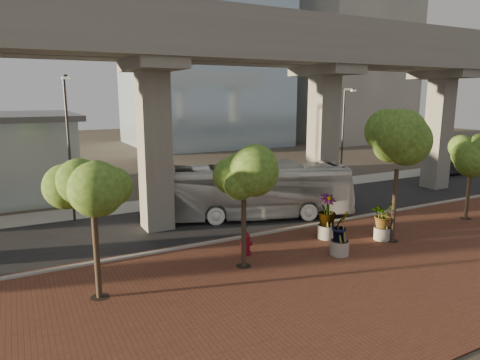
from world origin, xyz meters
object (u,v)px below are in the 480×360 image
fire_hydrant (246,244)px  transit_bus (252,191)px  planter_front (383,217)px  parked_car (447,167)px

fire_hydrant → transit_bus: bearing=58.2°
transit_bus → planter_front: 8.15m
parked_car → fire_hydrant: parked_car is taller
planter_front → fire_hydrant: bearing=168.7°
transit_bus → planter_front: bearing=-131.3°
planter_front → parked_car: bearing=28.7°
fire_hydrant → planter_front: bearing=-11.3°
transit_bus → fire_hydrant: 6.66m
fire_hydrant → parked_car: bearing=19.0°
parked_car → planter_front: (-20.02, -10.98, 0.50)m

